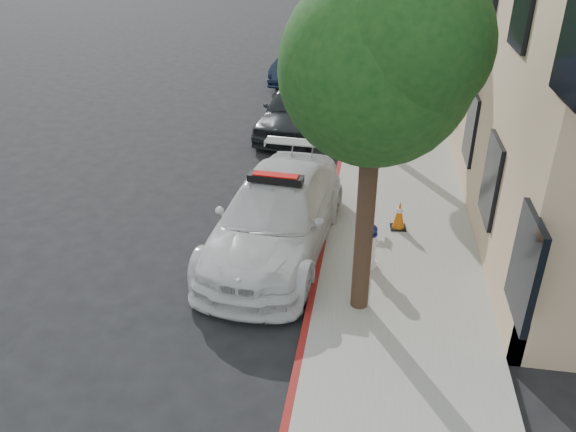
# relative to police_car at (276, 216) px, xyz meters

# --- Properties ---
(ground) EXTENTS (120.00, 120.00, 0.00)m
(ground) POSITION_rel_police_car_xyz_m (-1.10, 0.15, -0.78)
(ground) COLOR black
(ground) RESTS_ON ground
(sidewalk) EXTENTS (3.20, 50.00, 0.15)m
(sidewalk) POSITION_rel_police_car_xyz_m (2.50, 10.15, -0.70)
(sidewalk) COLOR gray
(sidewalk) RESTS_ON ground
(curb_strip) EXTENTS (0.12, 50.00, 0.15)m
(curb_strip) POSITION_rel_police_car_xyz_m (0.96, 10.15, -0.70)
(curb_strip) COLOR maroon
(curb_strip) RESTS_ON ground
(tree_near) EXTENTS (2.92, 2.82, 5.62)m
(tree_near) POSITION_rel_police_car_xyz_m (1.83, -1.86, 3.50)
(tree_near) COLOR black
(tree_near) RESTS_ON sidewalk
(tree_mid) EXTENTS (2.77, 2.64, 5.43)m
(tree_mid) POSITION_rel_police_car_xyz_m (1.83, 6.14, 3.38)
(tree_mid) COLOR black
(tree_mid) RESTS_ON sidewalk
(police_car) EXTENTS (2.61, 5.51, 1.70)m
(police_car) POSITION_rel_police_car_xyz_m (0.00, 0.00, 0.00)
(police_car) COLOR silver
(police_car) RESTS_ON ground
(parked_car_mid) EXTENTS (2.33, 4.70, 1.54)m
(parked_car_mid) POSITION_rel_police_car_xyz_m (-0.65, 7.20, -0.01)
(parked_car_mid) COLOR black
(parked_car_mid) RESTS_ON ground
(parked_car_far) EXTENTS (2.28, 4.96, 1.58)m
(parked_car_far) POSITION_rel_police_car_xyz_m (-1.30, 13.77, 0.01)
(parked_car_far) COLOR black
(parked_car_far) RESTS_ON ground
(fire_hydrant) EXTENTS (0.38, 0.35, 0.92)m
(fire_hydrant) POSITION_rel_police_car_xyz_m (1.90, -0.59, -0.18)
(fire_hydrant) COLOR silver
(fire_hydrant) RESTS_ON sidewalk
(traffic_cone) EXTENTS (0.36, 0.36, 0.64)m
(traffic_cone) POSITION_rel_police_car_xyz_m (2.51, 1.04, -0.31)
(traffic_cone) COLOR black
(traffic_cone) RESTS_ON sidewalk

